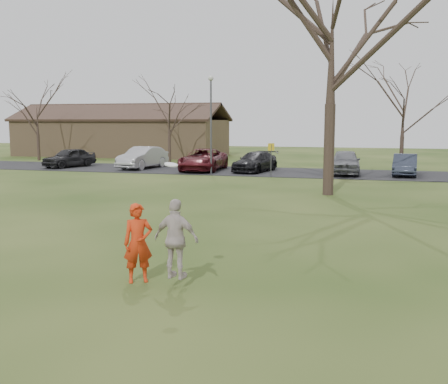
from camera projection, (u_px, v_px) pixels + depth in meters
The scene contains 15 objects.
ground at pixel (172, 290), 10.75m from camera, with size 120.00×120.00×0.00m, color #1E380F.
parking_strip at pixel (309, 173), 34.62m from camera, with size 62.00×6.50×0.04m, color black.
player_defender at pixel (138, 243), 11.17m from camera, with size 0.62×0.41×1.71m, color red.
car_0 at pixel (69, 157), 38.71m from camera, with size 1.66×4.13×1.41m, color black.
car_1 at pixel (143, 158), 37.66m from camera, with size 1.64×4.70×1.55m, color #A4A3A9.
car_2 at pixel (203, 160), 35.99m from camera, with size 2.47×5.35×1.49m, color #511319.
car_3 at pixel (255, 162), 35.29m from camera, with size 1.85×4.55×1.32m, color black.
car_4 at pixel (345, 162), 33.57m from camera, with size 1.85×4.59×1.57m, color slate.
car_5 at pixel (405, 165), 32.79m from camera, with size 1.41×4.04×1.33m, color #2D3343.
catching_play at pixel (176, 239), 10.73m from camera, with size 1.01×0.50×2.42m.
building at pixel (122, 136), 52.07m from camera, with size 20.60×8.50×5.14m.
lamp_post at pixel (211, 112), 33.29m from camera, with size 0.34×0.34×6.27m.
sign_yellow at pixel (271, 153), 32.09m from camera, with size 0.35×0.35×2.08m.
big_tree at pixel (332, 41), 23.60m from camera, with size 9.00×9.00×14.00m, color #352821, non-canonical shape.
small_tree_row at pixel (379, 114), 37.76m from camera, with size 55.00×5.90×8.50m.
Camera 1 is at (3.81, -9.72, 3.44)m, focal length 42.04 mm.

